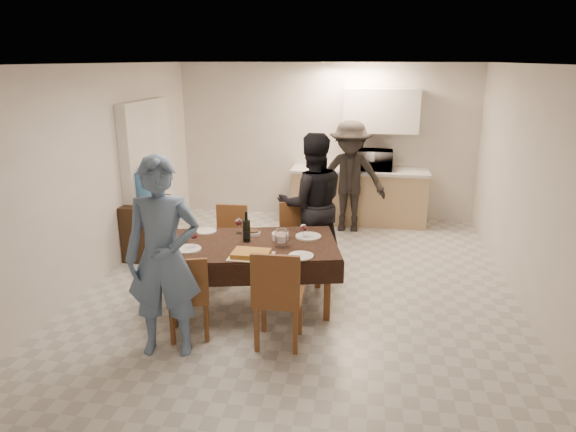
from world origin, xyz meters
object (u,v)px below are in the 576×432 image
(water_pitcher, at_px, (281,238))
(savoury_tart, at_px, (251,254))
(console, at_px, (147,227))
(wine_bottle, at_px, (246,227))
(dining_table, at_px, (250,246))
(person_near, at_px, (163,258))
(microwave, at_px, (374,160))
(person_far, at_px, (312,204))
(person_kitchen, at_px, (350,177))
(water_jug, at_px, (144,186))

(water_pitcher, distance_m, savoury_tart, 0.42)
(console, bearing_deg, wine_bottle, -35.84)
(dining_table, bearing_deg, person_near, -130.31)
(wine_bottle, distance_m, microwave, 3.50)
(water_pitcher, height_order, person_far, person_far)
(person_far, bearing_deg, water_pitcher, 62.51)
(person_far, bearing_deg, microwave, -126.07)
(savoury_tart, bearing_deg, console, 138.27)
(microwave, height_order, person_kitchen, person_kitchen)
(savoury_tart, distance_m, person_kitchen, 3.31)
(savoury_tart, height_order, person_far, person_far)
(console, bearing_deg, savoury_tart, -41.73)
(water_jug, distance_m, person_near, 2.67)
(person_kitchen, bearing_deg, water_jug, -151.11)
(dining_table, distance_m, microwave, 3.54)
(person_kitchen, bearing_deg, dining_table, -108.38)
(person_near, xyz_separation_m, person_far, (1.10, 2.10, -0.03))
(wine_bottle, distance_m, savoury_tart, 0.48)
(water_pitcher, bearing_deg, console, 147.61)
(wine_bottle, xyz_separation_m, person_kitchen, (0.99, 2.77, -0.02))
(person_far, bearing_deg, console, -23.54)
(console, distance_m, water_pitcher, 2.58)
(dining_table, xyz_separation_m, savoury_tart, (0.10, -0.38, 0.06))
(wine_bottle, height_order, person_far, person_far)
(water_jug, distance_m, savoury_tart, 2.55)
(wine_bottle, xyz_separation_m, microwave, (1.36, 3.22, 0.17))
(wine_bottle, relative_size, savoury_tart, 0.78)
(savoury_tart, distance_m, person_far, 1.51)
(console, distance_m, person_far, 2.42)
(water_pitcher, relative_size, person_far, 0.11)
(water_jug, bearing_deg, person_far, -6.36)
(person_near, height_order, person_far, person_near)
(person_far, height_order, person_kitchen, person_far)
(dining_table, distance_m, water_jug, 2.24)
(water_pitcher, bearing_deg, water_jug, 147.61)
(water_jug, height_order, savoury_tart, water_jug)
(water_jug, relative_size, person_near, 0.22)
(person_far, bearing_deg, person_near, 45.17)
(console, xyz_separation_m, savoury_tart, (1.90, -1.69, 0.37))
(dining_table, distance_m, console, 2.25)
(microwave, bearing_deg, person_far, 71.11)
(water_pitcher, relative_size, microwave, 0.33)
(dining_table, height_order, water_pitcher, water_pitcher)
(microwave, relative_size, person_near, 0.31)
(microwave, bearing_deg, savoury_tart, 71.67)
(console, height_order, wine_bottle, wine_bottle)
(wine_bottle, relative_size, water_pitcher, 1.74)
(wine_bottle, xyz_separation_m, savoury_tart, (0.15, -0.43, -0.14))
(dining_table, relative_size, person_kitchen, 1.18)
(water_pitcher, relative_size, person_kitchen, 0.11)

